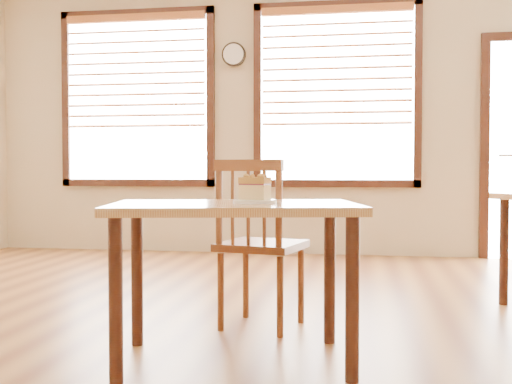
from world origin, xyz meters
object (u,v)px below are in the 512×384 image
at_px(cafe_chair_main, 259,243).
at_px(wall_clock, 234,54).
at_px(cafe_table_main, 234,226).
at_px(plate, 255,202).
at_px(cake_slice, 255,187).

bearing_deg(cafe_chair_main, wall_clock, -63.07).
height_order(cafe_table_main, plate, plate).
relative_size(cafe_table_main, cake_slice, 8.45).
height_order(wall_clock, plate, wall_clock).
distance_m(wall_clock, plate, 4.21).
relative_size(cafe_table_main, plate, 6.18).
xyz_separation_m(wall_clock, cake_slice, (0.89, -3.87, -1.32)).
height_order(cafe_table_main, cake_slice, cake_slice).
bearing_deg(cafe_chair_main, plate, 110.48).
height_order(cafe_chair_main, plate, cafe_chair_main).
relative_size(plate, cake_slice, 1.37).
bearing_deg(wall_clock, cafe_table_main, -78.46).
xyz_separation_m(wall_clock, cafe_chair_main, (0.80, -3.23, -1.66)).
xyz_separation_m(plate, cake_slice, (-0.00, -0.00, 0.07)).
distance_m(plate, cake_slice, 0.07).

